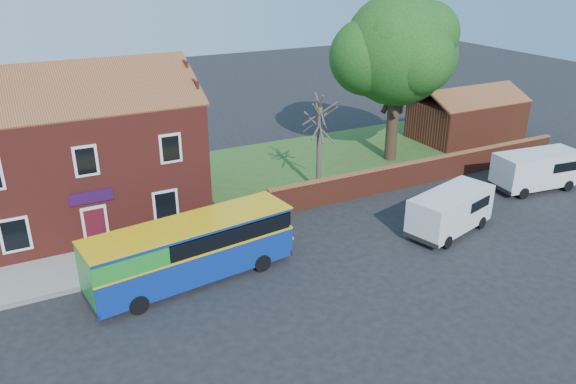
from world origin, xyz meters
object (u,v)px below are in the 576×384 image
van_near (450,210)px  bus (185,250)px  van_far (537,169)px  large_tree (397,53)px

van_near → bus: bearing=158.1°
bus → van_far: bearing=-5.9°
van_far → large_tree: large_tree is taller
large_tree → van_far: bearing=-62.4°
van_near → large_tree: bearing=53.1°
bus → large_tree: bearing=20.1°
bus → large_tree: large_tree is taller
bus → van_near: bearing=-13.6°
bus → van_far: 22.39m
van_near → van_far: size_ratio=0.98×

